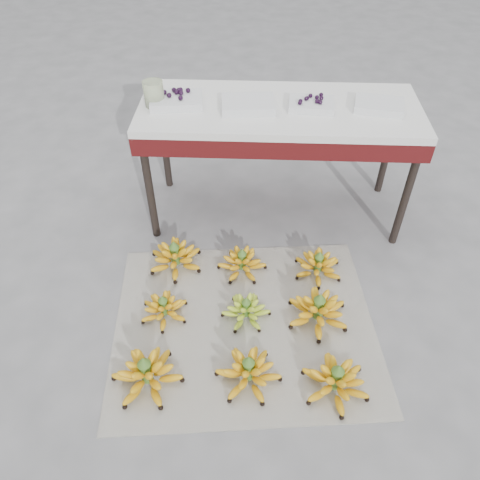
{
  "coord_description": "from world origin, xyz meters",
  "views": [
    {
      "loc": [
        0.02,
        -1.39,
        1.86
      ],
      "look_at": [
        -0.06,
        0.32,
        0.25
      ],
      "focal_mm": 35.0,
      "sensor_mm": 36.0,
      "label": 1
    }
  ],
  "objects_px": {
    "newspaper_mat": "(244,324)",
    "bunch_front_center": "(248,372)",
    "bunch_mid_left": "(164,309)",
    "bunch_front_right": "(336,381)",
    "vendor_table": "(279,120)",
    "bunch_mid_center": "(246,310)",
    "bunch_back_right": "(318,266)",
    "bunch_back_left": "(175,257)",
    "tray_left": "(248,104)",
    "tray_right": "(311,104)",
    "tray_far_right": "(379,105)",
    "tray_far_left": "(177,100)",
    "bunch_back_center": "(242,263)",
    "bunch_mid_right": "(318,311)",
    "bunch_front_left": "(147,374)",
    "glass_jar": "(154,94)"
  },
  "relations": [
    {
      "from": "bunch_front_left",
      "to": "tray_right",
      "type": "distance_m",
      "value": 1.54
    },
    {
      "from": "glass_jar",
      "to": "bunch_front_center",
      "type": "bearing_deg",
      "value": -65.38
    },
    {
      "from": "bunch_front_left",
      "to": "tray_far_right",
      "type": "xyz_separation_m",
      "value": [
        1.06,
        1.19,
        0.66
      ]
    },
    {
      "from": "bunch_front_center",
      "to": "tray_right",
      "type": "bearing_deg",
      "value": 84.75
    },
    {
      "from": "bunch_mid_right",
      "to": "bunch_front_center",
      "type": "bearing_deg",
      "value": -157.19
    },
    {
      "from": "bunch_mid_left",
      "to": "vendor_table",
      "type": "height_order",
      "value": "vendor_table"
    },
    {
      "from": "bunch_back_center",
      "to": "tray_far_left",
      "type": "bearing_deg",
      "value": 147.46
    },
    {
      "from": "bunch_front_right",
      "to": "vendor_table",
      "type": "relative_size",
      "value": 0.26
    },
    {
      "from": "newspaper_mat",
      "to": "bunch_front_center",
      "type": "distance_m",
      "value": 0.3
    },
    {
      "from": "bunch_mid_center",
      "to": "bunch_back_right",
      "type": "height_order",
      "value": "bunch_back_right"
    },
    {
      "from": "bunch_back_right",
      "to": "bunch_back_center",
      "type": "bearing_deg",
      "value": 161.09
    },
    {
      "from": "bunch_back_center",
      "to": "tray_far_left",
      "type": "height_order",
      "value": "tray_far_left"
    },
    {
      "from": "bunch_back_left",
      "to": "vendor_table",
      "type": "xyz_separation_m",
      "value": [
        0.53,
        0.5,
        0.56
      ]
    },
    {
      "from": "bunch_mid_right",
      "to": "bunch_back_center",
      "type": "relative_size",
      "value": 1.2
    },
    {
      "from": "bunch_mid_right",
      "to": "bunch_back_left",
      "type": "height_order",
      "value": "bunch_mid_right"
    },
    {
      "from": "tray_far_right",
      "to": "glass_jar",
      "type": "bearing_deg",
      "value": -179.32
    },
    {
      "from": "bunch_back_left",
      "to": "bunch_front_right",
      "type": "bearing_deg",
      "value": -53.0
    },
    {
      "from": "tray_left",
      "to": "tray_far_right",
      "type": "height_order",
      "value": "tray_left"
    },
    {
      "from": "bunch_mid_left",
      "to": "bunch_front_center",
      "type": "bearing_deg",
      "value": -43.8
    },
    {
      "from": "bunch_front_center",
      "to": "glass_jar",
      "type": "xyz_separation_m",
      "value": [
        -0.53,
        1.15,
        0.71
      ]
    },
    {
      "from": "vendor_table",
      "to": "tray_left",
      "type": "distance_m",
      "value": 0.2
    },
    {
      "from": "bunch_front_left",
      "to": "bunch_back_center",
      "type": "xyz_separation_m",
      "value": [
        0.38,
        0.69,
        -0.01
      ]
    },
    {
      "from": "bunch_back_center",
      "to": "tray_far_right",
      "type": "height_order",
      "value": "tray_far_right"
    },
    {
      "from": "bunch_front_left",
      "to": "bunch_mid_center",
      "type": "height_order",
      "value": "bunch_front_left"
    },
    {
      "from": "bunch_front_right",
      "to": "tray_right",
      "type": "relative_size",
      "value": 1.6
    },
    {
      "from": "tray_far_right",
      "to": "tray_right",
      "type": "bearing_deg",
      "value": -179.7
    },
    {
      "from": "bunch_front_center",
      "to": "glass_jar",
      "type": "bearing_deg",
      "value": 122.98
    },
    {
      "from": "bunch_back_left",
      "to": "tray_left",
      "type": "relative_size",
      "value": 1.21
    },
    {
      "from": "glass_jar",
      "to": "tray_right",
      "type": "bearing_deg",
      "value": 0.85
    },
    {
      "from": "bunch_front_center",
      "to": "tray_left",
      "type": "bearing_deg",
      "value": 100.54
    },
    {
      "from": "bunch_mid_left",
      "to": "bunch_back_right",
      "type": "xyz_separation_m",
      "value": [
        0.77,
        0.32,
        0.0
      ]
    },
    {
      "from": "bunch_mid_right",
      "to": "tray_left",
      "type": "bearing_deg",
      "value": 91.06
    },
    {
      "from": "tray_far_right",
      "to": "bunch_mid_left",
      "type": "bearing_deg",
      "value": -141.68
    },
    {
      "from": "bunch_front_center",
      "to": "glass_jar",
      "type": "relative_size",
      "value": 2.47
    },
    {
      "from": "newspaper_mat",
      "to": "bunch_back_left",
      "type": "relative_size",
      "value": 3.64
    },
    {
      "from": "bunch_back_left",
      "to": "tray_far_left",
      "type": "height_order",
      "value": "tray_far_left"
    },
    {
      "from": "vendor_table",
      "to": "tray_right",
      "type": "distance_m",
      "value": 0.19
    },
    {
      "from": "bunch_back_right",
      "to": "tray_right",
      "type": "xyz_separation_m",
      "value": [
        -0.07,
        0.51,
        0.67
      ]
    },
    {
      "from": "tray_far_left",
      "to": "bunch_front_right",
      "type": "bearing_deg",
      "value": -56.64
    },
    {
      "from": "newspaper_mat",
      "to": "vendor_table",
      "type": "height_order",
      "value": "vendor_table"
    },
    {
      "from": "bunch_back_left",
      "to": "bunch_front_center",
      "type": "bearing_deg",
      "value": -69.65
    },
    {
      "from": "bunch_front_right",
      "to": "tray_far_right",
      "type": "height_order",
      "value": "tray_far_right"
    },
    {
      "from": "tray_far_left",
      "to": "tray_right",
      "type": "bearing_deg",
      "value": -0.71
    },
    {
      "from": "vendor_table",
      "to": "tray_far_right",
      "type": "xyz_separation_m",
      "value": [
        0.51,
        -0.01,
        0.1
      ]
    },
    {
      "from": "tray_right",
      "to": "tray_far_right",
      "type": "relative_size",
      "value": 0.88
    },
    {
      "from": "tray_far_left",
      "to": "bunch_back_right",
      "type": "bearing_deg",
      "value": -33.95
    },
    {
      "from": "bunch_front_right",
      "to": "bunch_back_center",
      "type": "relative_size",
      "value": 1.16
    },
    {
      "from": "newspaper_mat",
      "to": "bunch_mid_right",
      "type": "distance_m",
      "value": 0.36
    },
    {
      "from": "tray_left",
      "to": "newspaper_mat",
      "type": "bearing_deg",
      "value": -88.89
    },
    {
      "from": "bunch_back_left",
      "to": "glass_jar",
      "type": "xyz_separation_m",
      "value": [
        -0.11,
        0.47,
        0.7
      ]
    }
  ]
}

